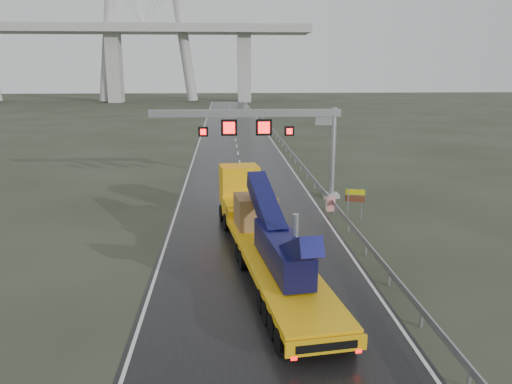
{
  "coord_description": "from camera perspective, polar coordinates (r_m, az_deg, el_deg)",
  "views": [
    {
      "loc": [
        -1.72,
        -20.74,
        10.11
      ],
      "look_at": [
        0.09,
        7.17,
        3.2
      ],
      "focal_mm": 35.0,
      "sensor_mm": 36.0,
      "label": 1
    }
  ],
  "objects": [
    {
      "name": "guardrail",
      "position": [
        52.19,
        4.98,
        3.44
      ],
      "size": [
        0.2,
        140.0,
        1.4
      ],
      "primitive_type": null,
      "color": "gray",
      "rests_on": "ground"
    },
    {
      "name": "striped_barrier",
      "position": [
        36.85,
        8.52,
        -1.35
      ],
      "size": [
        0.66,
        0.41,
        1.05
      ],
      "primitive_type": "cube",
      "rotation": [
        0.0,
        0.0,
        0.12
      ],
      "color": "red",
      "rests_on": "ground"
    },
    {
      "name": "heavy_haul_truck",
      "position": [
        27.7,
        0.44,
        -3.67
      ],
      "size": [
        5.26,
        19.49,
        4.54
      ],
      "rotation": [
        0.0,
        0.0,
        0.13
      ],
      "color": "#F4B10D",
      "rests_on": "ground"
    },
    {
      "name": "exit_sign_pair",
      "position": [
        34.47,
        11.24,
        -0.73
      ],
      "size": [
        1.27,
        0.45,
        2.25
      ],
      "rotation": [
        0.0,
        0.0,
        -0.31
      ],
      "color": "gray",
      "rests_on": "ground"
    },
    {
      "name": "ground",
      "position": [
        23.13,
        0.95,
        -12.03
      ],
      "size": [
        400.0,
        400.0,
        0.0
      ],
      "primitive_type": "plane",
      "color": "#2B3022",
      "rests_on": "ground"
    },
    {
      "name": "sign_gantry",
      "position": [
        39.18,
        1.93,
        7.28
      ],
      "size": [
        14.9,
        1.2,
        7.42
      ],
      "color": "#A7A6A2",
      "rests_on": "ground"
    },
    {
      "name": "road",
      "position": [
        61.59,
        -2.07,
        4.43
      ],
      "size": [
        11.0,
        200.0,
        0.02
      ],
      "primitive_type": "cube",
      "color": "black",
      "rests_on": "ground"
    }
  ]
}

